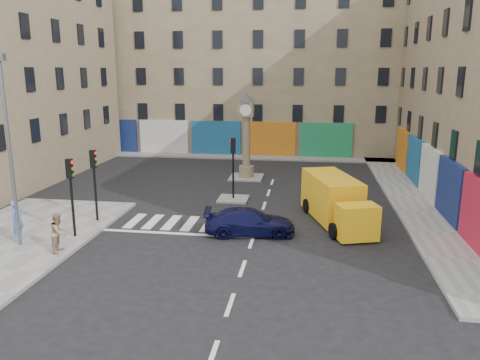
% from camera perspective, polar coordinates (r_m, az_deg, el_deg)
% --- Properties ---
extents(ground, '(120.00, 120.00, 0.00)m').
position_cam_1_polar(ground, '(20.95, 1.09, -8.55)').
color(ground, black).
rests_on(ground, ground).
extents(sidewalk_right, '(2.60, 30.00, 0.15)m').
position_cam_1_polar(sidewalk_right, '(30.93, 19.79, -1.95)').
color(sidewalk_right, gray).
rests_on(sidewalk_right, ground).
extents(sidewalk_far, '(32.00, 2.40, 0.15)m').
position_cam_1_polar(sidewalk_far, '(42.69, -0.42, 2.89)').
color(sidewalk_far, gray).
rests_on(sidewalk_far, ground).
extents(island_near, '(1.80, 1.80, 0.12)m').
position_cam_1_polar(island_near, '(28.71, -0.83, -2.32)').
color(island_near, gray).
rests_on(island_near, ground).
extents(island_far, '(2.40, 2.40, 0.12)m').
position_cam_1_polar(island_far, '(34.47, 0.77, 0.34)').
color(island_far, gray).
rests_on(island_far, ground).
extents(building_far, '(32.00, 10.00, 17.00)m').
position_cam_1_polar(building_far, '(47.73, 0.67, 14.16)').
color(building_far, gray).
rests_on(building_far, ground).
extents(building_left, '(8.00, 20.00, 15.00)m').
position_cam_1_polar(building_left, '(37.94, -26.59, 11.49)').
color(building_left, '#897659').
rests_on(building_left, ground).
extents(traffic_light_left_near, '(0.28, 0.22, 3.70)m').
position_cam_1_polar(traffic_light_left_near, '(22.86, -19.93, -0.59)').
color(traffic_light_left_near, black).
rests_on(traffic_light_left_near, sidewalk_left).
extents(traffic_light_left_far, '(0.28, 0.22, 3.70)m').
position_cam_1_polar(traffic_light_left_far, '(24.93, -17.36, 0.71)').
color(traffic_light_left_far, black).
rests_on(traffic_light_left_far, sidewalk_left).
extents(traffic_light_island, '(0.28, 0.22, 3.70)m').
position_cam_1_polar(traffic_light_island, '(28.14, -0.84, 2.65)').
color(traffic_light_island, black).
rests_on(traffic_light_island, island_near).
extents(lamp_post, '(0.50, 0.25, 8.30)m').
position_cam_1_polar(lamp_post, '(22.28, -26.38, 4.17)').
color(lamp_post, '#595B60').
rests_on(lamp_post, sidewalk_left).
extents(clock_pillar, '(1.20, 1.20, 6.10)m').
position_cam_1_polar(clock_pillar, '(33.85, 0.79, 6.10)').
color(clock_pillar, '#897659').
rests_on(clock_pillar, island_far).
extents(navy_sedan, '(4.56, 2.37, 1.26)m').
position_cam_1_polar(navy_sedan, '(22.67, 1.19, -5.12)').
color(navy_sedan, black).
rests_on(navy_sedan, ground).
extents(yellow_van, '(3.72, 6.66, 2.32)m').
position_cam_1_polar(yellow_van, '(24.87, 11.56, -2.46)').
color(yellow_van, yellow).
rests_on(yellow_van, ground).
extents(pedestrian_blue, '(0.53, 0.73, 1.86)m').
position_cam_1_polar(pedestrian_blue, '(23.78, -25.48, -4.44)').
color(pedestrian_blue, '#5D81D6').
rests_on(pedestrian_blue, sidewalk_left).
extents(pedestrian_tan, '(0.73, 0.90, 1.73)m').
position_cam_1_polar(pedestrian_tan, '(21.57, -21.23, -5.97)').
color(pedestrian_tan, '#9A7C5F').
rests_on(pedestrian_tan, sidewalk_left).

